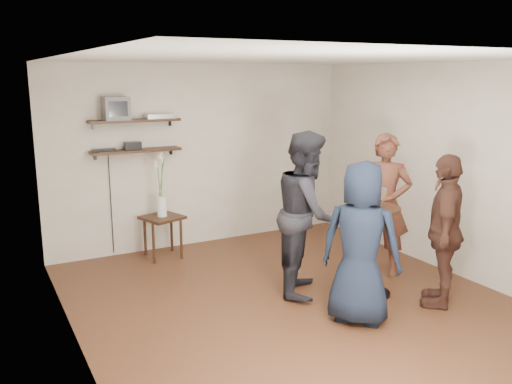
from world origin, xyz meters
TOP-DOWN VIEW (x-y plane):
  - room at (0.00, 0.00)m, footprint 4.58×5.08m
  - shelf_upper at (-1.00, 2.38)m, footprint 1.20×0.25m
  - shelf_lower at (-1.00, 2.38)m, footprint 1.20×0.25m
  - crt_monitor at (-1.24, 2.38)m, footprint 0.32×0.30m
  - dvd_deck at (-0.66, 2.38)m, footprint 0.40×0.24m
  - radio at (-1.04, 2.38)m, footprint 0.22×0.10m
  - power_strip at (-1.41, 2.42)m, footprint 0.30×0.05m
  - side_table at (-0.76, 2.12)m, footprint 0.61×0.61m
  - vase_lilies at (-0.76, 2.12)m, footprint 0.19×0.19m
  - drinks_table at (0.90, -0.24)m, footprint 0.56×0.56m
  - wine_glass_fl at (0.85, -0.26)m, footprint 0.07×0.07m
  - wine_glass_fr at (0.97, -0.28)m, footprint 0.07×0.07m
  - wine_glass_bl at (0.88, -0.18)m, footprint 0.06×0.06m
  - wine_glass_br at (0.92, -0.24)m, footprint 0.07×0.07m
  - person_plaid at (1.47, 0.24)m, footprint 0.74×0.76m
  - person_dark at (0.31, 0.21)m, footprint 1.10×1.14m
  - person_navy at (0.34, -0.71)m, footprint 0.92×0.95m
  - person_brown at (1.39, -0.79)m, footprint 0.99×0.94m

SIDE VIEW (x-z plane):
  - side_table at x=-0.76m, z-range 0.19..0.77m
  - drinks_table at x=0.90m, z-range 0.15..1.17m
  - person_navy at x=0.34m, z-range 0.00..1.64m
  - person_brown at x=1.39m, z-range 0.00..1.65m
  - vase_lilies at x=-0.76m, z-range 0.41..1.31m
  - person_plaid at x=1.47m, z-range 0.00..1.76m
  - person_dark at x=0.31m, z-range 0.00..1.85m
  - wine_glass_bl at x=0.88m, z-range 1.06..1.24m
  - wine_glass_br at x=0.92m, z-range 1.06..1.27m
  - wine_glass_fl at x=0.85m, z-range 1.06..1.27m
  - wine_glass_fr at x=0.97m, z-range 1.06..1.29m
  - room at x=0.00m, z-range -0.04..2.64m
  - shelf_lower at x=-1.00m, z-range 1.43..1.47m
  - power_strip at x=-1.41m, z-range 1.47..1.50m
  - radio at x=-1.04m, z-range 1.47..1.57m
  - shelf_upper at x=-1.00m, z-range 1.83..1.87m
  - dvd_deck at x=-0.66m, z-range 1.87..1.93m
  - crt_monitor at x=-1.24m, z-range 1.87..2.17m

